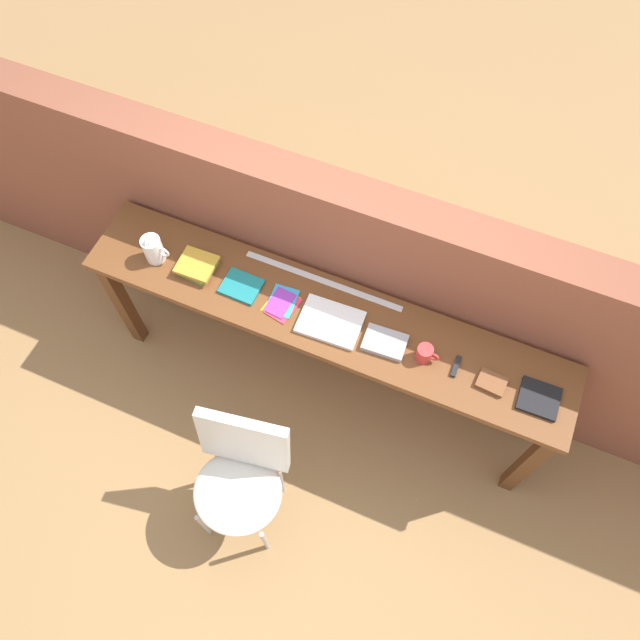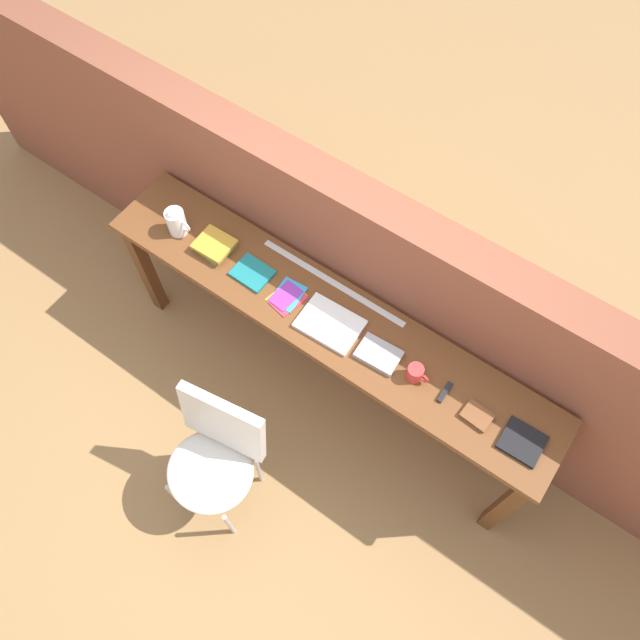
# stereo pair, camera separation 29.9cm
# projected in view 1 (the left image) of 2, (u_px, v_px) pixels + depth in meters

# --- Properties ---
(ground_plane) EXTENTS (40.00, 40.00, 0.00)m
(ground_plane) POSITION_uv_depth(u_px,v_px,m) (303.00, 426.00, 3.68)
(ground_plane) COLOR #9E7547
(brick_wall_back) EXTENTS (6.00, 0.20, 1.42)m
(brick_wall_back) POSITION_uv_depth(u_px,v_px,m) (349.00, 278.00, 3.33)
(brick_wall_back) COLOR brown
(brick_wall_back) RESTS_ON ground
(sideboard) EXTENTS (2.50, 0.44, 0.88)m
(sideboard) POSITION_uv_depth(u_px,v_px,m) (324.00, 327.00, 3.16)
(sideboard) COLOR brown
(sideboard) RESTS_ON ground
(chair_white_moulded) EXTENTS (0.51, 0.52, 0.89)m
(chair_white_moulded) POSITION_uv_depth(u_px,v_px,m) (240.00, 475.00, 3.02)
(chair_white_moulded) COLOR silver
(chair_white_moulded) RESTS_ON ground
(pitcher_white) EXTENTS (0.14, 0.10, 0.18)m
(pitcher_white) POSITION_uv_depth(u_px,v_px,m) (153.00, 249.00, 3.12)
(pitcher_white) COLOR white
(pitcher_white) RESTS_ON sideboard
(book_stack_leftmost) EXTENTS (0.20, 0.18, 0.05)m
(book_stack_leftmost) POSITION_uv_depth(u_px,v_px,m) (197.00, 266.00, 3.13)
(book_stack_leftmost) COLOR olive
(book_stack_leftmost) RESTS_ON sideboard
(magazine_cycling) EXTENTS (0.19, 0.16, 0.02)m
(magazine_cycling) POSITION_uv_depth(u_px,v_px,m) (241.00, 286.00, 3.10)
(magazine_cycling) COLOR #19757A
(magazine_cycling) RESTS_ON sideboard
(pamphlet_pile_colourful) EXTENTS (0.17, 0.20, 0.01)m
(pamphlet_pile_colourful) POSITION_uv_depth(u_px,v_px,m) (282.00, 303.00, 3.06)
(pamphlet_pile_colourful) COLOR yellow
(pamphlet_pile_colourful) RESTS_ON sideboard
(book_open_centre) EXTENTS (0.31, 0.23, 0.02)m
(book_open_centre) POSITION_uv_depth(u_px,v_px,m) (330.00, 322.00, 3.00)
(book_open_centre) COLOR white
(book_open_centre) RESTS_ON sideboard
(book_grey_hardcover) EXTENTS (0.21, 0.15, 0.03)m
(book_grey_hardcover) POSITION_uv_depth(u_px,v_px,m) (385.00, 342.00, 2.95)
(book_grey_hardcover) COLOR #9E9EA3
(book_grey_hardcover) RESTS_ON sideboard
(mug) EXTENTS (0.11, 0.08, 0.09)m
(mug) POSITION_uv_depth(u_px,v_px,m) (425.00, 354.00, 2.89)
(mug) COLOR red
(mug) RESTS_ON sideboard
(multitool_folded) EXTENTS (0.03, 0.11, 0.02)m
(multitool_folded) POSITION_uv_depth(u_px,v_px,m) (456.00, 366.00, 2.90)
(multitool_folded) COLOR black
(multitool_folded) RESTS_ON sideboard
(leather_journal_brown) EXTENTS (0.14, 0.11, 0.02)m
(leather_journal_brown) POSITION_uv_depth(u_px,v_px,m) (492.00, 383.00, 2.85)
(leather_journal_brown) COLOR brown
(leather_journal_brown) RESTS_ON sideboard
(book_repair_rightmost) EXTENTS (0.19, 0.17, 0.02)m
(book_repair_rightmost) POSITION_uv_depth(u_px,v_px,m) (539.00, 399.00, 2.82)
(book_repair_rightmost) COLOR black
(book_repair_rightmost) RESTS_ON sideboard
(ruler_metal_back_edge) EXTENTS (0.84, 0.03, 0.00)m
(ruler_metal_back_edge) POSITION_uv_depth(u_px,v_px,m) (323.00, 281.00, 3.12)
(ruler_metal_back_edge) COLOR silver
(ruler_metal_back_edge) RESTS_ON sideboard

